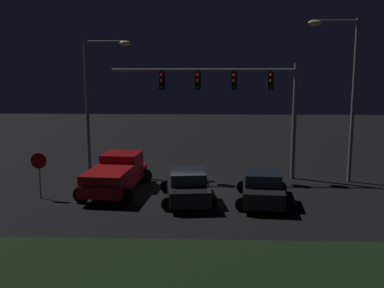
{
  "coord_description": "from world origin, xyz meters",
  "views": [
    {
      "loc": [
        0.86,
        -22.06,
        6.06
      ],
      "look_at": [
        0.03,
        1.42,
        2.16
      ],
      "focal_mm": 41.29,
      "sensor_mm": 36.0,
      "label": 1
    }
  ],
  "objects_px": {
    "street_lamp_left": "(96,88)",
    "car_sedan": "(263,187)",
    "traffic_signal_gantry": "(235,90)",
    "pickup_truck": "(116,172)",
    "car_sedan_far": "(187,186)",
    "street_lamp_right": "(345,82)",
    "stop_sign": "(39,167)"
  },
  "relations": [
    {
      "from": "traffic_signal_gantry",
      "to": "street_lamp_right",
      "type": "relative_size",
      "value": 1.17
    },
    {
      "from": "car_sedan_far",
      "to": "street_lamp_left",
      "type": "bearing_deg",
      "value": 35.51
    },
    {
      "from": "car_sedan",
      "to": "traffic_signal_gantry",
      "type": "height_order",
      "value": "traffic_signal_gantry"
    },
    {
      "from": "traffic_signal_gantry",
      "to": "stop_sign",
      "type": "xyz_separation_m",
      "value": [
        -9.49,
        -4.48,
        -3.47
      ]
    },
    {
      "from": "car_sedan_far",
      "to": "car_sedan",
      "type": "bearing_deg",
      "value": -98.5
    },
    {
      "from": "street_lamp_left",
      "to": "car_sedan",
      "type": "bearing_deg",
      "value": -34.44
    },
    {
      "from": "car_sedan",
      "to": "pickup_truck",
      "type": "bearing_deg",
      "value": 82.26
    },
    {
      "from": "pickup_truck",
      "to": "car_sedan_far",
      "type": "relative_size",
      "value": 1.21
    },
    {
      "from": "pickup_truck",
      "to": "stop_sign",
      "type": "xyz_separation_m",
      "value": [
        -3.41,
        -1.38,
        0.56
      ]
    },
    {
      "from": "traffic_signal_gantry",
      "to": "pickup_truck",
      "type": "bearing_deg",
      "value": -152.98
    },
    {
      "from": "traffic_signal_gantry",
      "to": "car_sedan",
      "type": "bearing_deg",
      "value": -77.12
    },
    {
      "from": "street_lamp_left",
      "to": "stop_sign",
      "type": "bearing_deg",
      "value": -102.53
    },
    {
      "from": "street_lamp_left",
      "to": "stop_sign",
      "type": "xyz_separation_m",
      "value": [
        -1.35,
        -6.07,
        -3.46
      ]
    },
    {
      "from": "car_sedan_far",
      "to": "traffic_signal_gantry",
      "type": "bearing_deg",
      "value": -34.66
    },
    {
      "from": "traffic_signal_gantry",
      "to": "street_lamp_left",
      "type": "bearing_deg",
      "value": 168.96
    },
    {
      "from": "car_sedan",
      "to": "traffic_signal_gantry",
      "type": "distance_m",
      "value": 6.48
    },
    {
      "from": "street_lamp_right",
      "to": "traffic_signal_gantry",
      "type": "bearing_deg",
      "value": 174.0
    },
    {
      "from": "traffic_signal_gantry",
      "to": "stop_sign",
      "type": "distance_m",
      "value": 11.05
    },
    {
      "from": "traffic_signal_gantry",
      "to": "street_lamp_left",
      "type": "distance_m",
      "value": 8.3
    },
    {
      "from": "pickup_truck",
      "to": "traffic_signal_gantry",
      "type": "xyz_separation_m",
      "value": [
        6.08,
        3.1,
        4.03
      ]
    },
    {
      "from": "stop_sign",
      "to": "traffic_signal_gantry",
      "type": "bearing_deg",
      "value": 25.26
    },
    {
      "from": "car_sedan_far",
      "to": "street_lamp_right",
      "type": "relative_size",
      "value": 0.52
    },
    {
      "from": "car_sedan",
      "to": "stop_sign",
      "type": "relative_size",
      "value": 2.04
    },
    {
      "from": "car_sedan",
      "to": "car_sedan_far",
      "type": "distance_m",
      "value": 3.52
    },
    {
      "from": "car_sedan",
      "to": "street_lamp_left",
      "type": "distance_m",
      "value": 11.98
    },
    {
      "from": "street_lamp_left",
      "to": "street_lamp_right",
      "type": "relative_size",
      "value": 0.9
    },
    {
      "from": "car_sedan_far",
      "to": "traffic_signal_gantry",
      "type": "distance_m",
      "value": 6.78
    },
    {
      "from": "car_sedan_far",
      "to": "street_lamp_right",
      "type": "xyz_separation_m",
      "value": [
        8.28,
        4.03,
        4.75
      ]
    },
    {
      "from": "street_lamp_right",
      "to": "street_lamp_left",
      "type": "bearing_deg",
      "value": 171.05
    },
    {
      "from": "car_sedan",
      "to": "car_sedan_far",
      "type": "relative_size",
      "value": 0.99
    },
    {
      "from": "car_sedan",
      "to": "traffic_signal_gantry",
      "type": "relative_size",
      "value": 0.44
    },
    {
      "from": "stop_sign",
      "to": "street_lamp_left",
      "type": "bearing_deg",
      "value": 77.47
    }
  ]
}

